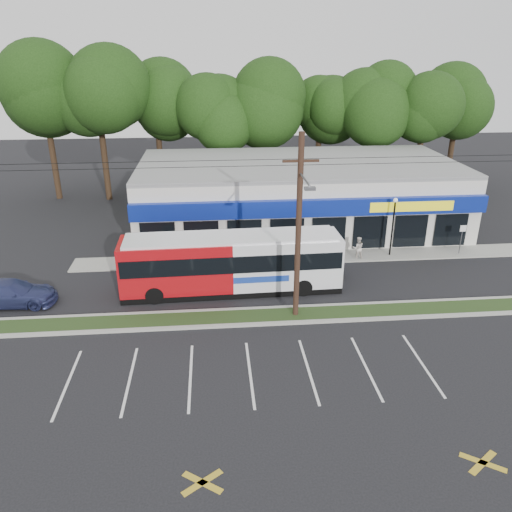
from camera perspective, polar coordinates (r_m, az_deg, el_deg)
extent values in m
plane|color=black|center=(26.64, -1.57, -8.19)|extent=(120.00, 120.00, 0.00)
cube|color=#2B3D19|center=(27.47, -1.71, -7.00)|extent=(40.00, 1.60, 0.12)
cube|color=#9E9E93|center=(26.74, -1.59, -7.89)|extent=(40.00, 0.25, 0.14)
cube|color=#9E9E93|center=(28.21, -1.81, -6.13)|extent=(40.00, 0.25, 0.14)
cube|color=#9E9E93|center=(35.17, 5.65, -0.12)|extent=(32.00, 2.20, 0.10)
cube|color=beige|center=(40.94, 4.72, 6.90)|extent=(25.00, 12.00, 5.00)
cube|color=#102698|center=(34.80, 6.45, 5.47)|extent=(25.00, 0.50, 1.20)
cube|color=black|center=(35.62, 6.25, 2.49)|extent=(24.00, 0.12, 2.40)
cube|color=yellow|center=(36.58, 17.40, 5.42)|extent=(6.00, 0.06, 0.70)
cube|color=gray|center=(40.29, 4.84, 10.52)|extent=(25.00, 12.00, 0.30)
cylinder|color=black|center=(25.70, 4.87, 2.90)|extent=(0.30, 0.30, 10.00)
cube|color=black|center=(24.70, 5.15, 10.77)|extent=(1.80, 0.12, 0.12)
cylinder|color=#59595E|center=(23.69, 5.60, 8.74)|extent=(0.10, 2.40, 0.10)
cube|color=#59595E|center=(22.48, 6.18, 7.67)|extent=(0.50, 0.25, 0.15)
cylinder|color=black|center=(24.34, -1.95, 10.91)|extent=(50.00, 0.02, 0.02)
cylinder|color=black|center=(24.40, -1.94, 10.22)|extent=(50.00, 0.02, 0.02)
cylinder|color=black|center=(35.86, 15.31, 2.95)|extent=(0.12, 0.12, 4.00)
sphere|color=silver|center=(35.23, 15.66, 6.16)|extent=(0.30, 0.30, 0.30)
cylinder|color=#59595E|center=(38.00, 22.37, 1.68)|extent=(0.06, 0.06, 2.20)
cube|color=white|center=(37.66, 22.61, 2.93)|extent=(0.45, 0.04, 0.45)
cylinder|color=black|center=(52.09, -21.64, 9.28)|extent=(0.56, 0.56, 5.72)
sphere|color=black|center=(51.21, -22.57, 15.33)|extent=(6.76, 6.76, 6.76)
cylinder|color=black|center=(50.91, -16.17, 9.69)|extent=(0.56, 0.56, 5.72)
sphere|color=black|center=(50.01, -16.90, 15.92)|extent=(6.76, 6.76, 6.76)
cylinder|color=black|center=(50.19, -10.49, 10.03)|extent=(0.56, 0.56, 5.72)
sphere|color=black|center=(49.28, -10.97, 16.37)|extent=(6.76, 6.76, 6.76)
cylinder|color=black|center=(49.97, -4.68, 10.28)|extent=(0.56, 0.56, 5.72)
sphere|color=black|center=(49.06, -4.90, 16.66)|extent=(6.76, 6.76, 6.76)
cylinder|color=black|center=(50.25, 1.12, 10.42)|extent=(0.56, 0.56, 5.72)
sphere|color=black|center=(49.34, 1.17, 16.77)|extent=(6.76, 6.76, 6.76)
cylinder|color=black|center=(51.02, 6.80, 10.46)|extent=(0.56, 0.56, 5.72)
sphere|color=black|center=(50.12, 7.11, 16.70)|extent=(6.76, 6.76, 6.76)
cylinder|color=black|center=(52.26, 12.27, 10.40)|extent=(0.56, 0.56, 5.72)
sphere|color=black|center=(51.38, 12.81, 16.48)|extent=(6.76, 6.76, 6.76)
cylinder|color=black|center=(53.94, 17.44, 10.26)|extent=(0.56, 0.56, 5.72)
sphere|color=black|center=(53.09, 18.17, 16.13)|extent=(6.76, 6.76, 6.76)
cylinder|color=black|center=(56.01, 22.25, 10.05)|extent=(0.56, 0.56, 5.72)
sphere|color=black|center=(55.19, 23.15, 15.69)|extent=(6.76, 6.76, 6.76)
cube|color=#A80C12|center=(29.76, -9.07, -0.93)|extent=(6.58, 2.89, 2.98)
cube|color=white|center=(30.13, 3.37, -0.36)|extent=(6.58, 2.89, 2.98)
cube|color=black|center=(30.47, -2.75, -3.50)|extent=(13.08, 3.02, 0.38)
cube|color=black|center=(29.63, -2.82, -0.02)|extent=(12.82, 3.12, 1.03)
cube|color=black|center=(30.77, 9.41, 0.25)|extent=(0.12, 2.30, 1.52)
cube|color=#193899|center=(28.93, 0.62, -2.71)|extent=(3.25, 0.12, 0.38)
cube|color=white|center=(29.19, -2.87, 2.13)|extent=(12.42, 2.78, 0.20)
cylinder|color=black|center=(29.32, -11.52, -4.42)|extent=(1.05, 0.33, 1.04)
cylinder|color=black|center=(31.53, -11.21, -2.37)|extent=(1.05, 0.33, 1.04)
cylinder|color=black|center=(29.77, 5.44, -3.60)|extent=(1.05, 0.33, 1.04)
cylinder|color=black|center=(31.95, 4.55, -1.63)|extent=(1.05, 0.33, 1.04)
imported|color=black|center=(32.15, 6.40, -1.18)|extent=(4.12, 1.67, 1.40)
imported|color=navy|center=(31.78, -26.20, -3.82)|extent=(5.08, 2.19, 1.46)
imported|color=white|center=(33.28, 1.00, 0.30)|extent=(0.83, 0.72, 1.91)
imported|color=silver|center=(35.26, 11.56, 0.91)|extent=(0.82, 0.65, 1.63)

